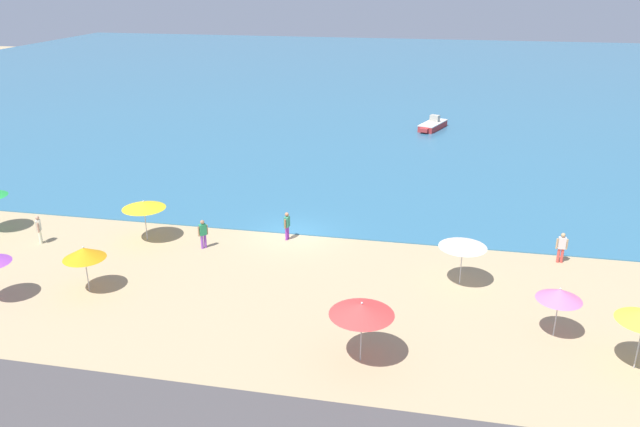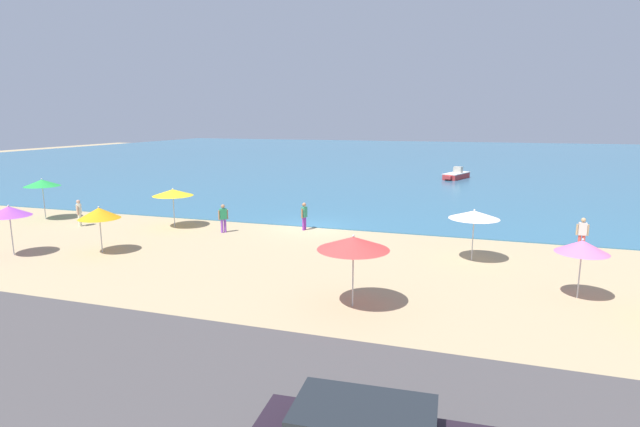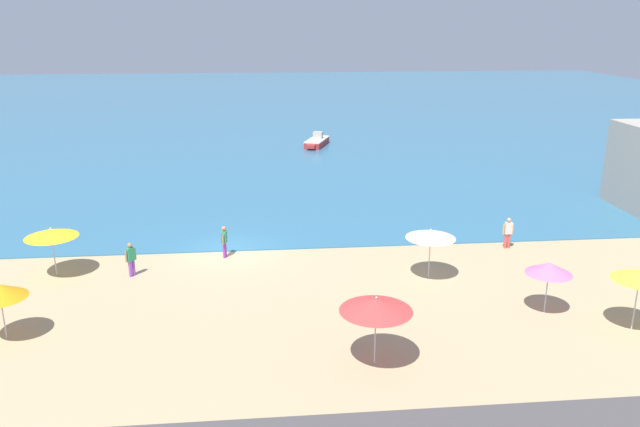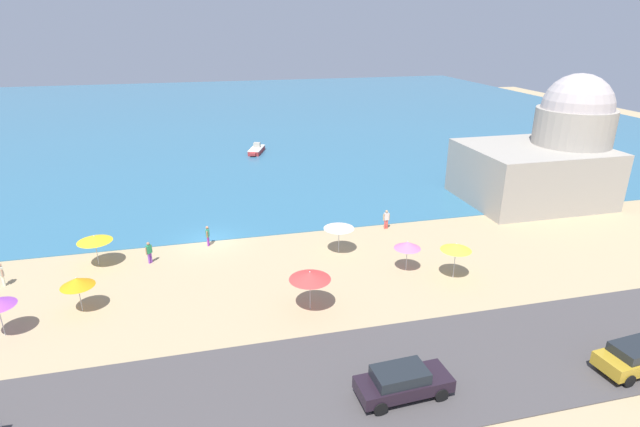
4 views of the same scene
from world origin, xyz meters
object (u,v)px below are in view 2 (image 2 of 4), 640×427
Objects in this scene: beach_umbrella_5 at (582,247)px; skiff_nearshore at (456,175)px; beach_umbrella_3 at (42,183)px; bather_0 at (79,212)px; beach_umbrella_8 at (9,211)px; bather_2 at (223,217)px; beach_umbrella_7 at (173,193)px; bather_1 at (304,215)px; beach_umbrella_1 at (474,215)px; beach_umbrella_0 at (353,243)px; beach_umbrella_2 at (99,213)px; bather_3 at (582,232)px.

skiff_nearshore is (-5.95, 34.82, -1.48)m from beach_umbrella_5.
bather_0 is (3.64, -0.98, -1.43)m from beach_umbrella_3.
beach_umbrella_8 reaches higher than bather_2.
beach_umbrella_5 is 17.91m from bather_2.
beach_umbrella_7 is 7.80m from bather_1.
beach_umbrella_0 is at bearing -117.95° from beach_umbrella_1.
beach_umbrella_2 is 1.40× the size of bather_2.
beach_umbrella_3 is at bearing 164.92° from bather_0.
beach_umbrella_0 reaches higher than beach_umbrella_2.
bather_0 reaches higher than skiff_nearshore.
beach_umbrella_7 is 21.90m from bather_3.
beach_umbrella_7 is 1.44× the size of bather_3.
bather_3 reaches higher than skiff_nearshore.
bather_2 is (7.07, 7.21, -1.20)m from beach_umbrella_8.
beach_umbrella_0 is 20.04m from bather_0.
beach_umbrella_5 is 0.91× the size of beach_umbrella_8.
bather_1 is at bearing 117.65° from beach_umbrella_0.
beach_umbrella_7 is at bearing -168.07° from bather_1.
bather_0 is (-26.00, 4.21, -1.01)m from beach_umbrella_5.
beach_umbrella_1 is at bearing -85.86° from skiff_nearshore.
beach_umbrella_5 is (20.53, 0.22, -0.02)m from beach_umbrella_2.
beach_umbrella_3 is (-9.11, 5.41, 0.40)m from beach_umbrella_2.
beach_umbrella_1 reaches higher than bather_0.
beach_umbrella_0 is 7.99m from beach_umbrella_1.
beach_umbrella_7 reaches higher than bather_3.
bather_0 is at bearing 158.14° from beach_umbrella_0.
beach_umbrella_3 is at bearing -172.66° from bather_1.
beach_umbrella_3 is at bearing -179.32° from bather_2.
beach_umbrella_0 reaches higher than skiff_nearshore.
bather_3 is (1.29, 7.24, -0.99)m from beach_umbrella_5.
beach_umbrella_2 is at bearing -38.97° from bather_0.
beach_umbrella_2 is 23.08m from bather_3.
beach_umbrella_5 is at bearing -9.20° from bather_0.
beach_umbrella_7 is (9.11, 0.55, -0.27)m from beach_umbrella_3.
bather_3 is (4.99, 3.41, -1.20)m from beach_umbrella_1.
beach_umbrella_3 is at bearing -128.65° from skiff_nearshore.
bather_2 reaches higher than skiff_nearshore.
beach_umbrella_5 reaches higher than bather_2.
beach_umbrella_1 is 0.98× the size of beach_umbrella_8.
bather_3 is (21.82, 1.49, -1.14)m from beach_umbrella_7.
beach_umbrella_5 is 1.37× the size of bather_2.
beach_umbrella_7 reaches higher than bather_1.
beach_umbrella_7 is 1.47× the size of bather_1.
beach_umbrella_5 is at bearing -29.47° from bather_1.
beach_umbrella_0 is at bearing -4.66° from beach_umbrella_8.
beach_umbrella_8 is at bearing -134.42° from bather_2.
skiff_nearshore is at bearing 104.71° from bather_3.
beach_umbrella_5 is (29.64, -5.19, -0.42)m from beach_umbrella_3.
beach_umbrella_3 reaches higher than bather_0.
beach_umbrella_7 is at bearing 173.37° from bather_2.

